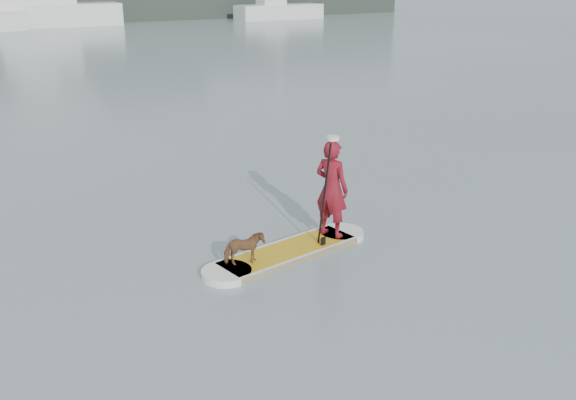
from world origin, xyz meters
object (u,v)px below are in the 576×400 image
sailboat_f (279,10)px  paddleboard (288,252)px  paddler (332,189)px  dog (244,249)px  motor_yacht_a (44,3)px

sailboat_f → paddleboard: bearing=-119.8°
paddler → sailboat_f: 53.48m
paddleboard → paddler: paddler is taller
paddler → dog: size_ratio=2.71×
sailboat_f → motor_yacht_a: size_ratio=1.13×
paddleboard → sailboat_f: (25.28, 47.82, 0.81)m
paddleboard → sailboat_f: size_ratio=0.25×
dog → sailboat_f: (26.16, 47.98, 0.48)m
paddler → sailboat_f: (24.32, 47.64, -0.12)m
paddleboard → sailboat_f: bearing=51.5°
paddler → motor_yacht_a: motor_yacht_a is taller
paddleboard → dog: bearing=180.0°
paddleboard → dog: size_ratio=5.11×
paddleboard → sailboat_f: sailboat_f is taller
paddleboard → motor_yacht_a: (4.30, 49.95, 1.83)m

